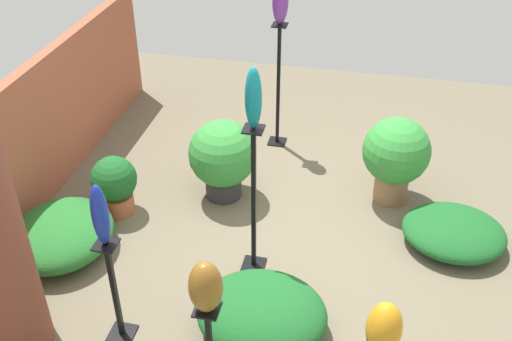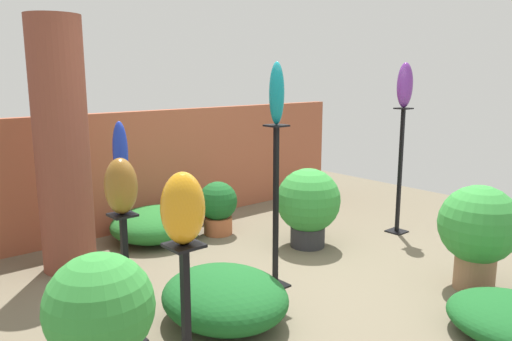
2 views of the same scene
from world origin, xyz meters
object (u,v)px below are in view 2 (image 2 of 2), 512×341
pedestal_teal (276,214)px  art_vase_violet (405,85)px  art_vase_bronze (121,186)px  art_vase_teal (277,93)px  brick_pillar (62,147)px  potted_plant_mid_right (478,229)px  potted_plant_near_pillar (100,313)px  pedestal_violet (400,176)px  art_vase_amber (183,208)px  potted_plant_front_right (308,203)px  pedestal_bronze (126,285)px  art_vase_cobalt (120,152)px  pedestal_cobalt (125,240)px  potted_plant_walkway_edge (218,206)px

pedestal_teal → art_vase_violet: bearing=5.1°
art_vase_bronze → art_vase_teal: art_vase_teal is taller
art_vase_violet → art_vase_bronze: bearing=-176.7°
brick_pillar → potted_plant_mid_right: bearing=-47.7°
art_vase_violet → potted_plant_near_pillar: size_ratio=0.61×
pedestal_violet → art_vase_bronze: (-3.48, -0.20, 0.43)m
art_vase_bronze → potted_plant_mid_right: size_ratio=0.41×
art_vase_amber → art_vase_violet: (3.67, 1.25, 0.48)m
art_vase_amber → potted_plant_mid_right: (2.84, -0.08, -0.67)m
art_vase_bronze → pedestal_teal: bearing=0.6°
art_vase_teal → potted_plant_near_pillar: size_ratio=0.62×
brick_pillar → potted_plant_front_right: size_ratio=2.75×
brick_pillar → pedestal_bronze: bearing=-96.7°
art_vase_amber → art_vase_bronze: art_vase_amber is taller
art_vase_amber → art_vase_cobalt: (0.59, 1.90, -0.02)m
art_vase_teal → potted_plant_near_pillar: art_vase_teal is taller
art_vase_amber → potted_plant_near_pillar: bearing=101.6°
pedestal_bronze → art_vase_violet: bearing=3.3°
art_vase_bronze → potted_plant_near_pillar: art_vase_bronze is taller
pedestal_cobalt → art_vase_teal: (0.98, -0.84, 1.24)m
brick_pillar → potted_plant_walkway_edge: 1.87m
pedestal_bronze → pedestal_violet: bearing=3.3°
art_vase_violet → potted_plant_front_right: art_vase_violet is taller
pedestal_violet → art_vase_teal: art_vase_teal is taller
art_vase_amber → potted_plant_walkway_edge: 3.39m
potted_plant_front_right → potted_plant_near_pillar: (-2.67, -0.89, -0.02)m
pedestal_cobalt → art_vase_bronze: (-0.41, -0.85, 0.68)m
art_vase_amber → pedestal_teal: bearing=34.1°
pedestal_bronze → potted_plant_near_pillar: size_ratio=1.13×
pedestal_teal → art_vase_violet: (2.10, 0.19, 1.04)m
pedestal_bronze → pedestal_violet: size_ratio=0.63×
pedestal_teal → art_vase_teal: 1.01m
pedestal_teal → art_vase_cobalt: size_ratio=2.79×
pedestal_teal → potted_plant_walkway_edge: pedestal_teal is taller
pedestal_bronze → pedestal_violet: (3.48, 0.20, 0.26)m
brick_pillar → art_vase_amber: brick_pillar is taller
brick_pillar → pedestal_teal: (1.20, -1.57, -0.51)m
pedestal_bronze → potted_plant_front_right: (2.34, 0.55, 0.06)m
pedestal_teal → art_vase_teal: art_vase_teal is taller
art_vase_cobalt → potted_plant_near_pillar: (-0.74, -1.20, -0.73)m
brick_pillar → art_vase_amber: 2.66m
potted_plant_walkway_edge → art_vase_violet: bearing=-38.7°
potted_plant_walkway_edge → potted_plant_mid_right: bearing=-73.3°
brick_pillar → pedestal_cobalt: size_ratio=2.49×
pedestal_bronze → art_vase_amber: size_ratio=2.64×
art_vase_bronze → potted_plant_near_pillar: (-0.33, -0.35, -0.65)m
pedestal_teal → art_vase_teal: bearing=180.0°
potted_plant_mid_right → potted_plant_walkway_edge: (-0.79, 2.63, -0.20)m
art_vase_amber → potted_plant_mid_right: 2.92m
pedestal_teal → art_vase_violet: art_vase_violet is taller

